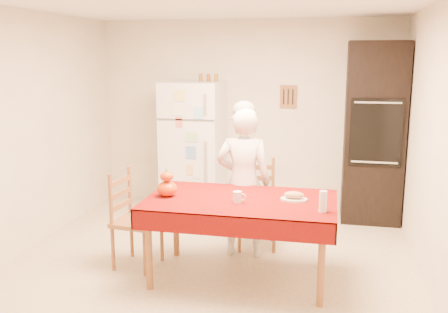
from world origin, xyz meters
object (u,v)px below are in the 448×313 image
(refrigerator, at_px, (193,147))
(chair_far, at_px, (256,200))
(wine_glass, at_px, (323,201))
(oven_cabinet, at_px, (374,133))
(bread_plate, at_px, (294,199))
(coffee_mug, at_px, (237,197))
(seated_woman, at_px, (243,183))
(dining_table, at_px, (241,206))
(chair_left, at_px, (131,215))
(pumpkin_lower, at_px, (167,189))

(refrigerator, height_order, chair_far, refrigerator)
(wine_glass, bearing_deg, chair_far, 123.18)
(oven_cabinet, xyz_separation_m, bread_plate, (-0.81, -1.98, -0.33))
(bread_plate, bearing_deg, coffee_mug, -160.44)
(chair_far, relative_size, seated_woman, 0.62)
(oven_cabinet, bearing_deg, dining_table, -122.33)
(oven_cabinet, xyz_separation_m, seated_woman, (-1.36, -1.47, -0.33))
(refrigerator, relative_size, chair_left, 1.79)
(chair_far, xyz_separation_m, chair_left, (-1.11, -0.80, 0.00))
(oven_cabinet, relative_size, chair_left, 2.32)
(seated_woman, distance_m, coffee_mug, 0.68)
(seated_woman, xyz_separation_m, pumpkin_lower, (-0.60, -0.61, 0.06))
(chair_far, relative_size, chair_left, 1.00)
(seated_woman, height_order, bread_plate, seated_woman)
(refrigerator, height_order, pumpkin_lower, refrigerator)
(chair_left, xyz_separation_m, bread_plate, (1.56, -0.01, 0.26))
(chair_left, relative_size, wine_glass, 5.40)
(refrigerator, xyz_separation_m, chair_left, (-0.10, -1.91, -0.34))
(chair_left, bearing_deg, bread_plate, -83.87)
(dining_table, xyz_separation_m, seated_woman, (-0.07, 0.56, 0.08))
(refrigerator, distance_m, chair_left, 1.95)
(refrigerator, xyz_separation_m, coffee_mug, (0.99, -2.10, -0.04))
(dining_table, distance_m, chair_left, 1.11)
(dining_table, relative_size, wine_glass, 9.66)
(chair_left, bearing_deg, refrigerator, 3.74)
(wine_glass, bearing_deg, seated_woman, 135.62)
(seated_woman, height_order, wine_glass, seated_woman)
(pumpkin_lower, height_order, bread_plate, pumpkin_lower)
(refrigerator, height_order, chair_left, refrigerator)
(pumpkin_lower, bearing_deg, oven_cabinet, 46.67)
(oven_cabinet, bearing_deg, wine_glass, -103.82)
(oven_cabinet, bearing_deg, chair_far, -137.40)
(oven_cabinet, distance_m, wine_glass, 2.34)
(refrigerator, bearing_deg, seated_woman, -57.06)
(wine_glass, height_order, bread_plate, wine_glass)
(refrigerator, relative_size, dining_table, 1.00)
(oven_cabinet, xyz_separation_m, pumpkin_lower, (-1.96, -2.08, -0.27))
(coffee_mug, distance_m, pumpkin_lower, 0.67)
(chair_far, xyz_separation_m, coffee_mug, (-0.03, -0.98, 0.30))
(pumpkin_lower, bearing_deg, chair_left, 164.00)
(oven_cabinet, xyz_separation_m, dining_table, (-1.29, -2.03, -0.41))
(seated_woman, bearing_deg, pumpkin_lower, 41.28)
(refrigerator, xyz_separation_m, oven_cabinet, (2.28, 0.05, 0.25))
(seated_woman, bearing_deg, chair_far, -111.07)
(pumpkin_lower, relative_size, bread_plate, 0.77)
(oven_cabinet, relative_size, chair_far, 2.32)
(chair_left, distance_m, wine_glass, 1.88)
(dining_table, height_order, wine_glass, wine_glass)
(bread_plate, bearing_deg, chair_left, 179.48)
(pumpkin_lower, distance_m, wine_glass, 1.42)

